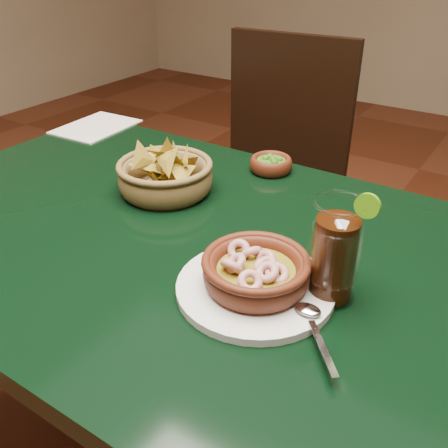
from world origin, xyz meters
The scene contains 8 objects.
dining_table centered at (0.00, 0.00, 0.65)m, with size 1.20×0.80×0.75m.
dining_chair centered at (-0.16, 0.71, 0.53)m, with size 0.48×0.48×0.97m.
shrimp_plate centered at (0.24, -0.08, 0.78)m, with size 0.30×0.24×0.07m.
chip_basket centered at (-0.10, 0.11, 0.79)m, with size 0.23×0.23×0.14m.
guacamole_ramekin centered at (0.04, 0.33, 0.77)m, with size 0.12×0.12×0.04m.
cola_drink centered at (0.34, -0.03, 0.83)m, with size 0.16×0.16×0.18m.
glass_ashtray centered at (-0.16, 0.11, 0.76)m, with size 0.12×0.12×0.03m.
paper_menu centered at (-0.52, 0.32, 0.75)m, with size 0.18×0.23×0.00m.
Camera 1 is at (0.54, -0.62, 1.23)m, focal length 40.00 mm.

